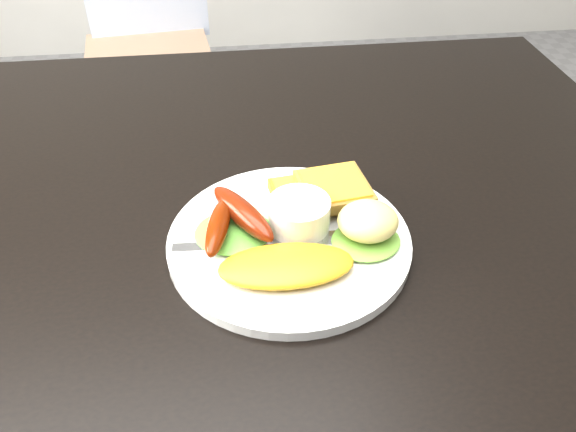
% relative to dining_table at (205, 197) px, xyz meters
% --- Properties ---
extents(dining_table, '(1.20, 0.80, 0.04)m').
position_rel_dining_table_xyz_m(dining_table, '(0.00, 0.00, 0.00)').
color(dining_table, black).
rests_on(dining_table, ground).
extents(dining_chair, '(0.41, 0.41, 0.04)m').
position_rel_dining_table_xyz_m(dining_chair, '(-0.19, 1.08, -0.28)').
color(dining_chair, '#A27B60').
rests_on(dining_chair, ground).
extents(plate, '(0.26, 0.26, 0.01)m').
position_rel_dining_table_xyz_m(plate, '(0.09, -0.12, 0.03)').
color(plate, white).
rests_on(plate, dining_table).
extents(lettuce_left, '(0.09, 0.08, 0.01)m').
position_rel_dining_table_xyz_m(lettuce_left, '(0.03, -0.11, 0.04)').
color(lettuce_left, '#3D9627').
rests_on(lettuce_left, plate).
extents(lettuce_right, '(0.08, 0.08, 0.01)m').
position_rel_dining_table_xyz_m(lettuce_right, '(0.17, -0.14, 0.04)').
color(lettuce_right, '#70A231').
rests_on(lettuce_right, plate).
extents(omelette, '(0.14, 0.06, 0.02)m').
position_rel_dining_table_xyz_m(omelette, '(0.08, -0.18, 0.04)').
color(omelette, orange).
rests_on(omelette, plate).
extents(sausage_a, '(0.04, 0.09, 0.02)m').
position_rel_dining_table_xyz_m(sausage_a, '(0.02, -0.12, 0.05)').
color(sausage_a, '#6C1F04').
rests_on(sausage_a, lettuce_left).
extents(sausage_b, '(0.08, 0.11, 0.03)m').
position_rel_dining_table_xyz_m(sausage_b, '(0.04, -0.10, 0.05)').
color(sausage_b, '#6A1608').
rests_on(sausage_b, lettuce_left).
extents(ramekin, '(0.09, 0.09, 0.04)m').
position_rel_dining_table_xyz_m(ramekin, '(0.10, -0.11, 0.05)').
color(ramekin, white).
rests_on(ramekin, plate).
extents(toast_a, '(0.08, 0.08, 0.01)m').
position_rel_dining_table_xyz_m(toast_a, '(0.12, -0.06, 0.04)').
color(toast_a, brown).
rests_on(toast_a, plate).
extents(toast_b, '(0.09, 0.09, 0.01)m').
position_rel_dining_table_xyz_m(toast_b, '(0.15, -0.07, 0.05)').
color(toast_b, olive).
rests_on(toast_b, toast_a).
extents(potato_salad, '(0.07, 0.07, 0.03)m').
position_rel_dining_table_xyz_m(potato_salad, '(0.17, -0.14, 0.06)').
color(potato_salad, '#F4F4A6').
rests_on(potato_salad, lettuce_right).
extents(fork, '(0.16, 0.02, 0.00)m').
position_rel_dining_table_xyz_m(fork, '(0.05, -0.13, 0.03)').
color(fork, '#ADAFB7').
rests_on(fork, plate).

